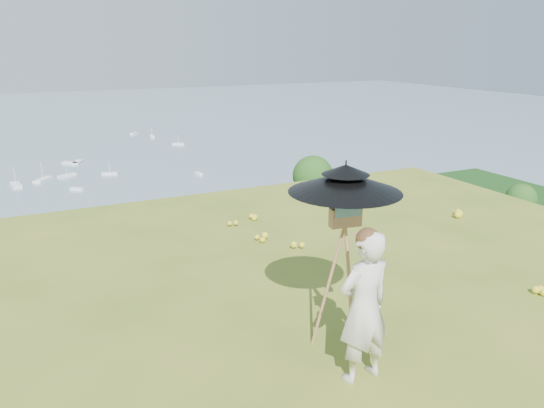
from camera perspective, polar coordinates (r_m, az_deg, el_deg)
ground at (r=5.75m, az=6.59°, el=-17.28°), size 14.00×14.00×0.00m
shoreline_tier at (r=88.22m, az=-21.67°, el=-10.81°), size 170.00×28.00×8.00m
bay_water at (r=246.82m, az=-25.05°, el=6.63°), size 700.00×700.00×0.00m
slope_trees at (r=43.11m, az=-20.07°, el=-9.23°), size 110.00×50.00×6.00m
harbor_town at (r=85.53m, az=-22.14°, el=-6.94°), size 110.00×22.00×5.00m
wildflowers at (r=5.90m, az=5.27°, el=-15.60°), size 10.00×10.50×0.12m
painter at (r=5.27m, az=9.88°, el=-10.90°), size 0.60×0.42×1.58m
field_easel at (r=5.74m, az=7.64°, el=-7.40°), size 0.75×0.75×1.75m
sun_umbrella at (r=5.46m, az=7.85°, el=1.30°), size 1.17×1.17×0.66m
painter_cap at (r=4.97m, az=10.30°, el=-3.26°), size 0.24×0.28×0.10m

